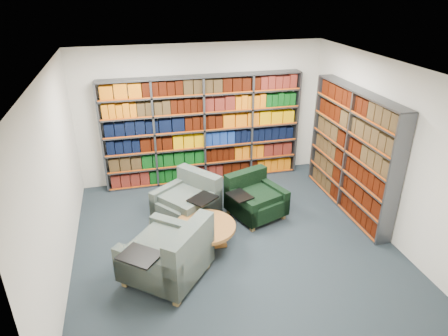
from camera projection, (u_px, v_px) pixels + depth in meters
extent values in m
cube|color=#19242B|center=(233.00, 241.00, 6.54)|extent=(5.00, 5.00, 0.01)
cube|color=white|center=(235.00, 68.00, 5.34)|extent=(5.00, 5.00, 0.01)
cube|color=silver|center=(202.00, 114.00, 8.14)|extent=(5.00, 0.01, 2.80)
cube|color=silver|center=(303.00, 272.00, 3.74)|extent=(5.00, 0.01, 2.80)
cube|color=silver|center=(55.00, 182.00, 5.40)|extent=(0.01, 5.00, 2.80)
cube|color=silver|center=(382.00, 148.00, 6.48)|extent=(0.01, 5.00, 2.80)
cube|color=#47494F|center=(204.00, 130.00, 8.12)|extent=(4.00, 0.28, 2.20)
cube|color=silver|center=(202.00, 128.00, 8.24)|extent=(4.00, 0.02, 2.20)
cube|color=#D84C0A|center=(205.00, 132.00, 8.01)|extent=(4.00, 0.01, 2.20)
cube|color=#571911|center=(205.00, 171.00, 8.52)|extent=(3.88, 0.21, 0.29)
cube|color=#382813|center=(204.00, 155.00, 8.36)|extent=(3.88, 0.21, 0.29)
cube|color=black|center=(204.00, 139.00, 8.20)|extent=(3.88, 0.21, 0.29)
cube|color=black|center=(203.00, 122.00, 8.05)|extent=(3.88, 0.21, 0.29)
cube|color=#D55F08|center=(203.00, 104.00, 7.89)|extent=(3.88, 0.21, 0.29)
cube|color=#D55F08|center=(203.00, 86.00, 7.73)|extent=(3.88, 0.21, 0.29)
cube|color=#47494F|center=(351.00, 152.00, 7.10)|extent=(0.28, 2.50, 2.20)
cube|color=silver|center=(358.00, 151.00, 7.13)|extent=(0.02, 2.50, 2.20)
cube|color=#D84C0A|center=(345.00, 153.00, 7.07)|extent=(0.02, 2.50, 2.20)
cube|color=#382813|center=(345.00, 197.00, 7.50)|extent=(0.21, 2.38, 0.29)
cube|color=#382813|center=(347.00, 180.00, 7.34)|extent=(0.21, 2.38, 0.29)
cube|color=#382813|center=(350.00, 162.00, 7.18)|extent=(0.21, 2.38, 0.29)
cube|color=#382813|center=(353.00, 143.00, 7.03)|extent=(0.21, 2.38, 0.29)
cube|color=black|center=(356.00, 123.00, 6.87)|extent=(0.21, 2.38, 0.29)
cube|color=black|center=(359.00, 102.00, 6.71)|extent=(0.21, 2.38, 0.29)
cube|color=#051D33|center=(186.00, 207.00, 7.01)|extent=(1.27, 1.27, 0.32)
cube|color=#051D33|center=(200.00, 189.00, 7.18)|extent=(0.71, 0.84, 0.72)
cube|color=#051D33|center=(171.00, 196.00, 7.19)|extent=(0.80, 0.67, 0.48)
cube|color=#051D33|center=(203.00, 210.00, 6.76)|extent=(0.80, 0.67, 0.48)
cube|color=black|center=(203.00, 199.00, 6.59)|extent=(0.56, 0.54, 0.03)
cube|color=brown|center=(157.00, 219.00, 7.05)|extent=(0.10, 0.10, 0.10)
cube|color=brown|center=(188.00, 234.00, 6.63)|extent=(0.10, 0.10, 0.10)
cube|color=brown|center=(186.00, 202.00, 7.58)|extent=(0.10, 0.10, 0.10)
cube|color=brown|center=(216.00, 215.00, 7.16)|extent=(0.10, 0.10, 0.10)
cube|color=black|center=(256.00, 204.00, 7.14)|extent=(1.08, 1.08, 0.30)
cube|color=black|center=(245.00, 187.00, 7.31)|extent=(0.86, 0.47, 0.68)
cube|color=black|center=(240.00, 206.00, 6.93)|extent=(0.41, 0.84, 0.45)
cube|color=black|center=(272.00, 195.00, 7.29)|extent=(0.41, 0.84, 0.45)
cube|color=black|center=(240.00, 196.00, 6.77)|extent=(0.44, 0.50, 0.02)
cube|color=brown|center=(252.00, 228.00, 6.79)|extent=(0.08, 0.08, 0.09)
cube|color=brown|center=(283.00, 216.00, 7.14)|extent=(0.08, 0.08, 0.09)
cube|color=brown|center=(229.00, 211.00, 7.31)|extent=(0.08, 0.08, 0.09)
cube|color=brown|center=(259.00, 200.00, 7.66)|extent=(0.08, 0.08, 0.09)
cube|color=#051D33|center=(166.00, 259.00, 5.65)|extent=(1.44, 1.44, 0.36)
cube|color=#051D33|center=(190.00, 254.00, 5.40)|extent=(0.83, 0.93, 0.82)
cube|color=#051D33|center=(182.00, 238.00, 5.96)|extent=(0.89, 0.77, 0.54)
cube|color=#051D33|center=(148.00, 273.00, 5.26)|extent=(0.89, 0.77, 0.54)
cube|color=black|center=(140.00, 256.00, 5.11)|extent=(0.63, 0.62, 0.03)
cube|color=brown|center=(159.00, 249.00, 6.26)|extent=(0.11, 0.11, 0.11)
cube|color=brown|center=(125.00, 282.00, 5.57)|extent=(0.11, 0.11, 0.11)
cube|color=brown|center=(207.00, 264.00, 5.93)|extent=(0.11, 0.11, 0.11)
cube|color=brown|center=(177.00, 301.00, 5.24)|extent=(0.11, 0.11, 0.11)
cylinder|color=#995531|center=(205.00, 227.00, 6.16)|extent=(0.96, 0.96, 0.05)
cylinder|color=#995531|center=(205.00, 238.00, 6.25)|extent=(0.13, 0.13, 0.39)
cube|color=#995531|center=(205.00, 247.00, 6.32)|extent=(0.70, 0.09, 0.06)
cube|color=#995531|center=(205.00, 247.00, 6.32)|extent=(0.09, 0.70, 0.06)
cube|color=black|center=(205.00, 225.00, 6.14)|extent=(0.11, 0.05, 0.01)
cube|color=white|center=(204.00, 219.00, 6.09)|extent=(0.15, 0.01, 0.21)
cube|color=#145926|center=(204.00, 218.00, 6.10)|extent=(0.17, 0.00, 0.23)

